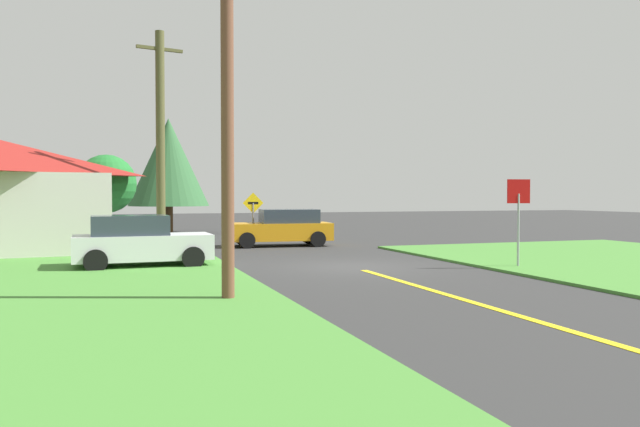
{
  "coord_description": "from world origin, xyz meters",
  "views": [
    {
      "loc": [
        -7.11,
        -17.77,
        2.22
      ],
      "look_at": [
        0.62,
        4.84,
        1.53
      ],
      "focal_mm": 34.49,
      "sensor_mm": 36.0,
      "label": 1
    }
  ],
  "objects": [
    {
      "name": "parked_car_near_building",
      "position": [
        -6.26,
        1.85,
        0.8
      ],
      "size": [
        4.13,
        2.02,
        1.62
      ],
      "rotation": [
        0.0,
        0.0,
        0.02
      ],
      "color": "silver",
      "rests_on": "ground"
    },
    {
      "name": "car_approaching_junction",
      "position": [
        0.05,
        8.38,
        0.81
      ],
      "size": [
        4.65,
        2.3,
        1.62
      ],
      "rotation": [
        0.0,
        0.0,
        3.06
      ],
      "color": "orange",
      "rests_on": "ground"
    },
    {
      "name": "ground_plane",
      "position": [
        0.0,
        0.0,
        0.0
      ],
      "size": [
        120.0,
        120.0,
        0.0
      ],
      "primitive_type": "plane",
      "color": "#2F2F2F"
    },
    {
      "name": "stop_sign",
      "position": [
        4.67,
        -2.04,
        1.91
      ],
      "size": [
        0.73,
        0.16,
        2.72
      ],
      "rotation": [
        0.0,
        0.0,
        2.96
      ],
      "color": "#9EA0A8",
      "rests_on": "ground"
    },
    {
      "name": "utility_pole_mid",
      "position": [
        -5.24,
        6.86,
        4.38
      ],
      "size": [
        1.79,
        0.48,
        8.59
      ],
      "color": "#4D4B2A",
      "rests_on": "ground"
    },
    {
      "name": "oak_tree_left",
      "position": [
        -3.83,
        19.41,
        4.19
      ],
      "size": [
        4.69,
        4.69,
        6.77
      ],
      "color": "brown",
      "rests_on": "ground"
    },
    {
      "name": "direction_sign",
      "position": [
        -1.25,
        8.33,
        1.46
      ],
      "size": [
        0.91,
        0.08,
        2.36
      ],
      "color": "slate",
      "rests_on": "ground"
    },
    {
      "name": "pine_tree_center",
      "position": [
        -7.26,
        10.72,
        2.72
      ],
      "size": [
        2.56,
        2.56,
        4.02
      ],
      "color": "brown",
      "rests_on": "ground"
    },
    {
      "name": "lane_stripe_center",
      "position": [
        0.0,
        -8.0,
        0.01
      ],
      "size": [
        0.2,
        14.0,
        0.01
      ],
      "primitive_type": "cube",
      "color": "yellow",
      "rests_on": "ground"
    },
    {
      "name": "utility_pole_near",
      "position": [
        -4.78,
        -4.99,
        4.32
      ],
      "size": [
        1.8,
        0.3,
        8.35
      ],
      "color": "brown",
      "rests_on": "ground"
    }
  ]
}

